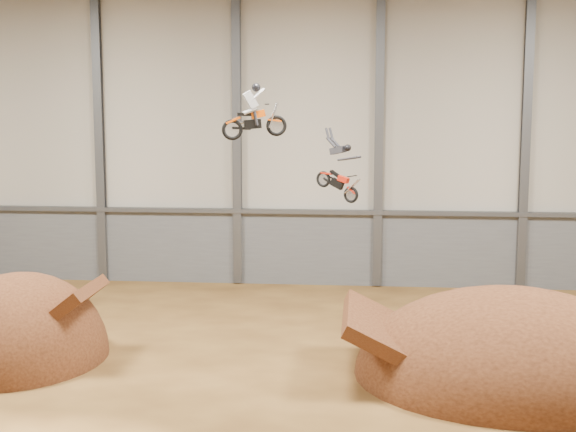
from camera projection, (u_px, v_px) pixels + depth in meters
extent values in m
plane|color=#513315|center=(273.00, 395.00, 23.88)|extent=(40.00, 40.00, 0.00)
cube|color=#B4AD9F|center=(308.00, 138.00, 37.70)|extent=(40.00, 0.10, 14.00)
cube|color=#595C61|center=(307.00, 248.00, 38.33)|extent=(39.80, 0.18, 3.50)
cube|color=#47494F|center=(307.00, 212.00, 37.93)|extent=(39.80, 0.35, 0.20)
cube|color=#47494F|center=(100.00, 138.00, 38.41)|extent=(0.40, 0.36, 13.90)
cube|color=#47494F|center=(237.00, 138.00, 37.81)|extent=(0.40, 0.36, 13.90)
cube|color=#47494F|center=(379.00, 139.00, 37.20)|extent=(0.40, 0.36, 13.90)
cube|color=#47494F|center=(526.00, 139.00, 36.60)|extent=(0.40, 0.36, 13.90)
ellipsoid|color=#391B0E|center=(20.00, 359.00, 27.27)|extent=(5.90, 6.80, 5.90)
ellipsoid|color=#391B0E|center=(509.00, 377.00, 25.44)|extent=(9.82, 8.69, 5.67)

